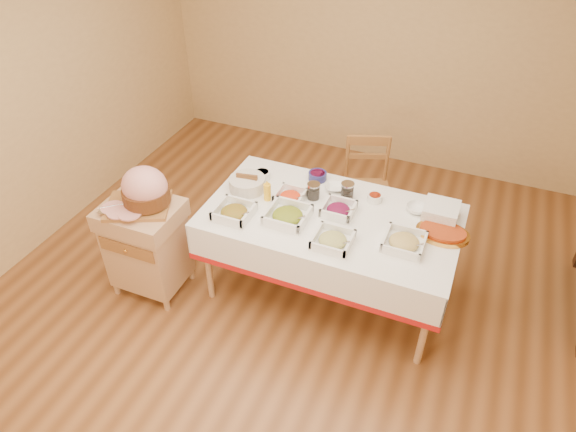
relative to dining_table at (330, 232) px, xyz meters
The scene contains 22 objects.
room_shell 0.82m from the dining_table, 135.00° to the right, with size 5.00×5.00×5.00m.
dining_table is the anchor object (origin of this frame).
butcher_cart 1.40m from the dining_table, 159.20° to the right, with size 0.56×0.48×0.79m.
dining_chair 0.87m from the dining_table, 87.16° to the left, with size 0.51×0.50×0.90m.
ham_on_board 1.38m from the dining_table, 159.98° to the right, with size 0.48×0.45×0.31m.
serving_dish_a 0.72m from the dining_table, 156.27° to the right, with size 0.26×0.26×0.11m.
serving_dish_b 0.38m from the dining_table, 147.49° to the right, with size 0.29×0.29×0.12m.
serving_dish_c 0.37m from the dining_table, 69.52° to the right, with size 0.25×0.25×0.10m.
serving_dish_d 0.60m from the dining_table, 13.49° to the right, with size 0.27×0.27×0.10m.
serving_dish_e 0.40m from the dining_table, behind, with size 0.22×0.21×0.10m.
serving_dish_f 0.20m from the dining_table, 44.75° to the left, with size 0.24×0.22×0.11m.
small_bowl_left 0.73m from the dining_table, 159.76° to the left, with size 0.13×0.13×0.06m.
small_bowl_mid 0.51m from the dining_table, 122.35° to the left, with size 0.14×0.14×0.06m.
small_bowl_right 0.42m from the dining_table, 49.87° to the left, with size 0.11×0.11×0.06m.
bowl_white_imported 0.37m from the dining_table, 103.71° to the left, with size 0.15×0.15×0.04m, color white.
bowl_small_imported 0.65m from the dining_table, 26.61° to the left, with size 0.15×0.15×0.05m, color white.
preserve_jar_left 0.33m from the dining_table, 142.73° to the left, with size 0.10×0.10×0.13m.
preserve_jar_right 0.33m from the dining_table, 81.02° to the left, with size 0.10×0.10×0.13m.
mustard_bottle 0.55m from the dining_table, behind, with size 0.05×0.05×0.17m.
bread_basket 0.73m from the dining_table, behind, with size 0.28×0.28×0.12m.
plate_stack 0.80m from the dining_table, 19.38° to the left, with size 0.24×0.24×0.12m.
brass_platter 0.80m from the dining_table, ahead, with size 0.37×0.26×0.05m.
Camera 1 is at (1.14, -2.52, 3.02)m, focal length 32.00 mm.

